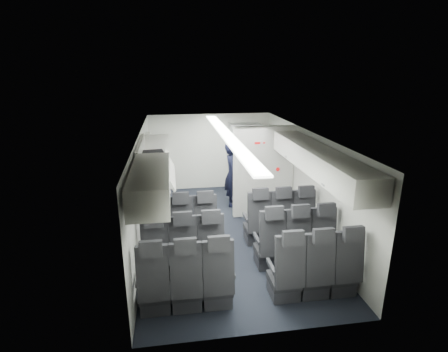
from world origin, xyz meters
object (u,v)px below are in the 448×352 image
object	(u,v)px
seat_row_mid	(240,249)
seat_row_rear	(252,279)
boarding_door	(150,173)
flight_attendant	(232,174)
seat_row_front	(231,226)
carry_on_bag	(153,157)
galley_unit	(245,157)

from	to	relation	value
seat_row_mid	seat_row_rear	size ratio (longest dim) A/B	1.00
boarding_door	seat_row_mid	bearing A→B (deg)	-61.23
seat_row_rear	flight_attendant	world-z (taller)	flight_attendant
seat_row_mid	seat_row_rear	bearing A→B (deg)	-90.00
seat_row_front	carry_on_bag	size ratio (longest dim) A/B	8.56
carry_on_bag	seat_row_rear	bearing A→B (deg)	-65.26
carry_on_bag	flight_attendant	bearing A→B (deg)	34.43
boarding_door	carry_on_bag	distance (m)	1.91
seat_row_front	carry_on_bag	xyz separation A→B (m)	(-1.45, 0.37, 1.37)
seat_row_rear	galley_unit	size ratio (longest dim) A/B	1.75
seat_row_mid	seat_row_rear	distance (m)	0.90
seat_row_front	seat_row_rear	world-z (taller)	same
seat_row_front	flight_attendant	world-z (taller)	flight_attendant
seat_row_front	boarding_door	size ratio (longest dim) A/B	1.79
boarding_door	seat_row_front	bearing A→B (deg)	-51.84
seat_row_rear	carry_on_bag	world-z (taller)	carry_on_bag
carry_on_bag	boarding_door	bearing A→B (deg)	87.51
boarding_door	flight_attendant	xyz separation A→B (m)	(2.03, 0.01, -0.14)
seat_row_front	carry_on_bag	world-z (taller)	carry_on_bag
seat_row_front	boarding_door	xyz separation A→B (m)	(-1.64, 2.09, 0.55)
seat_row_mid	boarding_door	size ratio (longest dim) A/B	1.79
seat_row_rear	boarding_door	bearing A→B (deg)	112.87
flight_attendant	seat_row_front	bearing A→B (deg)	176.80
boarding_door	flight_attendant	distance (m)	2.03
seat_row_rear	carry_on_bag	size ratio (longest dim) A/B	8.56
boarding_door	galley_unit	bearing A→B (deg)	24.28
boarding_door	carry_on_bag	xyz separation A→B (m)	(0.19, -1.72, 0.82)
seat_row_front	boarding_door	bearing A→B (deg)	128.16
flight_attendant	carry_on_bag	world-z (taller)	carry_on_bag
seat_row_mid	galley_unit	xyz separation A→B (m)	(0.95, 4.15, 0.55)
galley_unit	carry_on_bag	distance (m)	3.84
seat_row_mid	seat_row_rear	world-z (taller)	same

